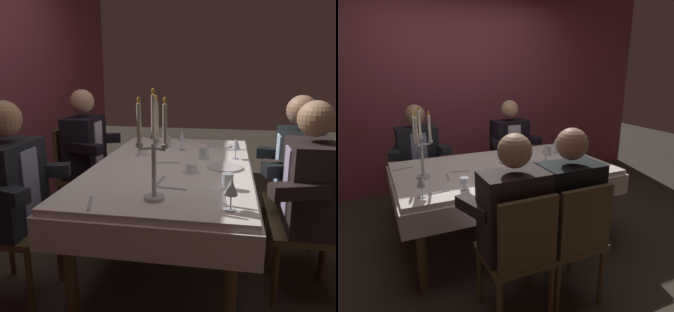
{
  "view_description": "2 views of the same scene",
  "coord_description": "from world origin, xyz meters",
  "views": [
    {
      "loc": [
        -2.41,
        -0.39,
        1.41
      ],
      "look_at": [
        -0.08,
        0.02,
        0.82
      ],
      "focal_mm": 37.31,
      "sensor_mm": 36.0,
      "label": 1
    },
    {
      "loc": [
        -1.08,
        -2.45,
        1.6
      ],
      "look_at": [
        0.05,
        0.03,
        0.82
      ],
      "focal_mm": 32.81,
      "sensor_mm": 36.0,
      "label": 2
    }
  ],
  "objects": [
    {
      "name": "seated_diner_2",
      "position": [
        0.1,
        -0.89,
        0.74
      ],
      "size": [
        0.63,
        0.48,
        1.24
      ],
      "color": "brown",
      "rests_on": "ground_plane"
    },
    {
      "name": "seated_diner_1",
      "position": [
        -0.31,
        -0.89,
        0.74
      ],
      "size": [
        0.63,
        0.48,
        1.24
      ],
      "color": "brown",
      "rests_on": "ground_plane"
    },
    {
      "name": "coffee_cup_0",
      "position": [
        0.22,
        0.28,
        0.77
      ],
      "size": [
        0.13,
        0.12,
        0.06
      ],
      "color": "white",
      "rests_on": "dining_table"
    },
    {
      "name": "dinner_plate_1",
      "position": [
        0.68,
        -0.31,
        0.75
      ],
      "size": [
        0.23,
        0.23,
        0.01
      ],
      "primitive_type": "cylinder",
      "color": "white",
      "rests_on": "dining_table"
    },
    {
      "name": "water_tumbler_1",
      "position": [
        0.19,
        -0.21,
        0.78
      ],
      "size": [
        0.08,
        0.08,
        0.08
      ],
      "primitive_type": "cylinder",
      "color": "silver",
      "rests_on": "dining_table"
    },
    {
      "name": "dining_table",
      "position": [
        0.0,
        0.0,
        0.62
      ],
      "size": [
        1.94,
        1.14,
        0.74
      ],
      "color": "white",
      "rests_on": "ground_plane"
    },
    {
      "name": "spoon_4",
      "position": [
        0.54,
        -0.46,
        0.74
      ],
      "size": [
        0.06,
        0.17,
        0.01
      ],
      "primitive_type": "cube",
      "rotation": [
        0.0,
        0.0,
        1.82
      ],
      "color": "#B7B7BC",
      "rests_on": "dining_table"
    },
    {
      "name": "water_tumbler_0",
      "position": [
        0.57,
        0.15,
        0.78
      ],
      "size": [
        0.07,
        0.07,
        0.09
      ],
      "primitive_type": "cylinder",
      "color": "silver",
      "rests_on": "dining_table"
    },
    {
      "name": "seated_diner_0",
      "position": [
        -0.62,
        0.89,
        0.74
      ],
      "size": [
        0.63,
        0.48,
        1.24
      ],
      "color": "brown",
      "rests_on": "ground_plane"
    },
    {
      "name": "fork_5",
      "position": [
        -0.53,
        -0.08,
        0.74
      ],
      "size": [
        0.04,
        0.17,
        0.01
      ],
      "primitive_type": "cube",
      "rotation": [
        0.0,
        0.0,
        1.46
      ],
      "color": "#B7B7BC",
      "rests_on": "dining_table"
    },
    {
      "name": "fork_3",
      "position": [
        0.02,
        0.04,
        0.74
      ],
      "size": [
        0.04,
        0.17,
        0.01
      ],
      "primitive_type": "cube",
      "rotation": [
        0.0,
        0.0,
        1.72
      ],
      "color": "#B7B7BC",
      "rests_on": "dining_table"
    },
    {
      "name": "wine_glass_3",
      "position": [
        0.45,
        -0.01,
        0.85
      ],
      "size": [
        0.07,
        0.07,
        0.16
      ],
      "color": "silver",
      "rests_on": "dining_table"
    },
    {
      "name": "knife_1",
      "position": [
        -0.83,
        0.29,
        0.74
      ],
      "size": [
        0.19,
        0.07,
        0.01
      ],
      "primitive_type": "cube",
      "rotation": [
        0.0,
        0.0,
        0.3
      ],
      "color": "#B7B7BC",
      "rests_on": "dining_table"
    },
    {
      "name": "ground_plane",
      "position": [
        0.0,
        0.0,
        0.0
      ],
      "size": [
        12.0,
        12.0,
        0.0
      ],
      "primitive_type": "plane",
      "color": "#3A3329"
    },
    {
      "name": "spoon_0",
      "position": [
        -0.41,
        0.01,
        0.74
      ],
      "size": [
        0.17,
        0.03,
        0.01
      ],
      "primitive_type": "cube",
      "rotation": [
        0.0,
        0.0,
        -0.09
      ],
      "color": "#B7B7BC",
      "rests_on": "dining_table"
    },
    {
      "name": "candelabra",
      "position": [
        -0.72,
        -0.02,
        1.0
      ],
      "size": [
        0.15,
        0.17,
        0.58
      ],
      "color": "silver",
      "rests_on": "dining_table"
    },
    {
      "name": "water_tumbler_2",
      "position": [
        -0.48,
        -0.4,
        0.79
      ],
      "size": [
        0.07,
        0.07,
        0.09
      ],
      "primitive_type": "cylinder",
      "color": "silver",
      "rests_on": "dining_table"
    },
    {
      "name": "wine_glass_1",
      "position": [
        -0.79,
        -0.41,
        0.86
      ],
      "size": [
        0.07,
        0.07,
        0.16
      ],
      "color": "silver",
      "rests_on": "dining_table"
    },
    {
      "name": "wine_glass_2",
      "position": [
        0.69,
        0.19,
        0.85
      ],
      "size": [
        0.07,
        0.07,
        0.16
      ],
      "color": "silver",
      "rests_on": "dining_table"
    },
    {
      "name": "wine_glass_0",
      "position": [
        0.23,
        -0.45,
        0.85
      ],
      "size": [
        0.07,
        0.07,
        0.16
      ],
      "color": "silver",
      "rests_on": "dining_table"
    },
    {
      "name": "dinner_plate_0",
      "position": [
        -0.04,
        -0.38,
        0.75
      ],
      "size": [
        0.24,
        0.24,
        0.01
      ],
      "primitive_type": "cylinder",
      "color": "white",
      "rests_on": "dining_table"
    },
    {
      "name": "seated_diner_3",
      "position": [
        0.48,
        0.89,
        0.74
      ],
      "size": [
        0.63,
        0.48,
        1.24
      ],
      "color": "brown",
      "rests_on": "ground_plane"
    },
    {
      "name": "spoon_2",
      "position": [
        -0.67,
        -0.38,
        0.74
      ],
      "size": [
        0.17,
        0.03,
        0.01
      ],
      "primitive_type": "cube",
      "rotation": [
        0.0,
        0.0,
        0.09
      ],
      "color": "#B7B7BC",
      "rests_on": "dining_table"
    },
    {
      "name": "coffee_cup_1",
      "position": [
        -0.18,
        -0.16,
        0.77
      ],
      "size": [
        0.13,
        0.12,
        0.06
      ],
      "color": "white",
      "rests_on": "dining_table"
    }
  ]
}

